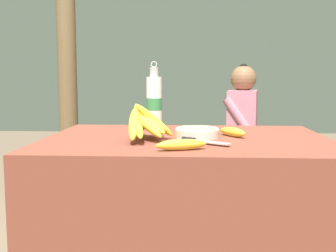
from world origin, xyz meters
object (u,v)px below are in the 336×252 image
at_px(loose_banana_front, 182,145).
at_px(banana_bunch_green, 146,145).
at_px(serving_bowl, 197,132).
at_px(loose_banana_side, 233,132).
at_px(banana_bunch_ripe, 144,122).
at_px(knife, 198,141).
at_px(water_bottle, 154,103).
at_px(wooden_bench, 207,163).
at_px(seated_vendor, 236,128).
at_px(support_post_near, 66,42).

distance_m(loose_banana_front, banana_bunch_green, 1.75).
xyz_separation_m(serving_bowl, loose_banana_side, (0.15, 0.03, -0.00)).
height_order(banana_bunch_ripe, knife, banana_bunch_ripe).
height_order(water_bottle, loose_banana_side, water_bottle).
xyz_separation_m(serving_bowl, loose_banana_front, (-0.06, -0.31, -0.00)).
height_order(banana_bunch_ripe, wooden_bench, banana_bunch_ripe).
bearing_deg(wooden_bench, serving_bowl, -93.76).
bearing_deg(seated_vendor, support_post_near, 1.63).
xyz_separation_m(wooden_bench, seated_vendor, (0.21, -0.02, 0.27)).
distance_m(serving_bowl, water_bottle, 0.29).
distance_m(banana_bunch_ripe, wooden_bench, 1.56).
distance_m(loose_banana_side, seated_vendor, 1.35).
distance_m(loose_banana_front, seated_vendor, 1.72).
bearing_deg(serving_bowl, water_bottle, 134.94).
bearing_deg(seated_vendor, water_bottle, 77.87).
distance_m(banana_bunch_ripe, support_post_near, 1.88).
relative_size(seated_vendor, banana_bunch_green, 4.03).
height_order(wooden_bench, banana_bunch_green, banana_bunch_green).
xyz_separation_m(seated_vendor, support_post_near, (-1.30, 0.21, 0.65)).
relative_size(serving_bowl, banana_bunch_green, 0.65).
relative_size(serving_bowl, loose_banana_side, 1.18).
bearing_deg(wooden_bench, knife, -93.27).
bearing_deg(loose_banana_side, knife, -127.49).
bearing_deg(loose_banana_side, seated_vendor, 83.49).
height_order(serving_bowl, banana_bunch_green, serving_bowl).
bearing_deg(banana_bunch_ripe, wooden_bench, 78.39).
relative_size(loose_banana_front, support_post_near, 0.07).
bearing_deg(serving_bowl, support_post_near, 122.45).
bearing_deg(knife, banana_bunch_ripe, -166.61).
distance_m(water_bottle, support_post_near, 1.65).
height_order(wooden_bench, seated_vendor, seated_vendor).
xyz_separation_m(wooden_bench, banana_bunch_green, (-0.46, 0.00, 0.13)).
bearing_deg(seated_vendor, wooden_bench, 4.31).
height_order(serving_bowl, water_bottle, water_bottle).
distance_m(serving_bowl, loose_banana_side, 0.15).
relative_size(serving_bowl, water_bottle, 0.57).
relative_size(loose_banana_front, knife, 1.00).
bearing_deg(banana_bunch_ripe, seated_vendor, 70.52).
relative_size(knife, wooden_bench, 0.10).
xyz_separation_m(banana_bunch_green, support_post_near, (-0.64, 0.18, 0.78)).
height_order(serving_bowl, support_post_near, support_post_near).
relative_size(serving_bowl, wooden_bench, 0.10).
xyz_separation_m(loose_banana_side, wooden_bench, (-0.06, 1.36, -0.42)).
bearing_deg(serving_bowl, seated_vendor, 77.63).
bearing_deg(serving_bowl, banana_bunch_green, 104.66).
height_order(water_bottle, loose_banana_front, water_bottle).
distance_m(knife, seated_vendor, 1.56).
xyz_separation_m(serving_bowl, support_post_near, (-1.00, 1.57, 0.49)).
distance_m(water_bottle, loose_banana_front, 0.53).
xyz_separation_m(water_bottle, support_post_near, (-0.81, 1.38, 0.39)).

